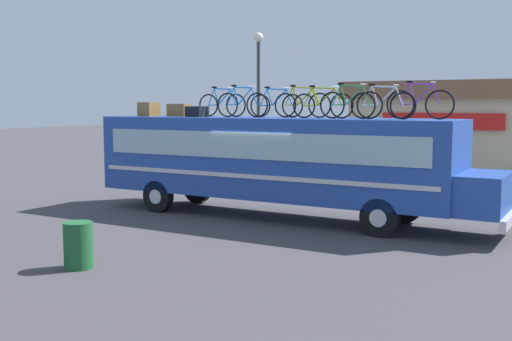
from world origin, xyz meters
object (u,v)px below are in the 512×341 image
luggage_bag_2 (179,110)px  rooftop_bicycle_4 (302,104)px  rooftop_bicycle_7 (382,104)px  bus (278,159)px  rooftop_bicycle_1 (222,104)px  trash_bin (78,245)px  rooftop_bicycle_5 (322,104)px  rooftop_bicycle_6 (351,104)px  street_lamp (258,86)px  rooftop_bicycle_8 (420,103)px  rooftop_bicycle_3 (276,104)px  rooftop_bicycle_2 (242,104)px  luggage_bag_1 (149,109)px  luggage_bag_3 (197,112)px

luggage_bag_2 → rooftop_bicycle_4: rooftop_bicycle_4 is taller
rooftop_bicycle_4 → rooftop_bicycle_7: size_ratio=1.02×
bus → rooftop_bicycle_1: size_ratio=7.07×
trash_bin → rooftop_bicycle_5: bearing=71.6°
luggage_bag_2 → trash_bin: size_ratio=0.73×
rooftop_bicycle_6 → street_lamp: size_ratio=0.29×
rooftop_bicycle_6 → bus: bearing=176.0°
rooftop_bicycle_4 → street_lamp: bearing=128.7°
rooftop_bicycle_1 → rooftop_bicycle_7: rooftop_bicycle_1 is taller
rooftop_bicycle_7 → rooftop_bicycle_8: rooftop_bicycle_8 is taller
rooftop_bicycle_3 → luggage_bag_2: bearing=-177.5°
rooftop_bicycle_2 → rooftop_bicycle_4: size_ratio=0.97×
luggage_bag_1 → bus: bearing=2.4°
luggage_bag_3 → rooftop_bicycle_2: rooftop_bicycle_2 is taller
rooftop_bicycle_3 → rooftop_bicycle_8: (4.19, -0.12, 0.03)m
bus → rooftop_bicycle_8: size_ratio=6.81×
bus → trash_bin: size_ratio=12.82×
rooftop_bicycle_8 → rooftop_bicycle_7: bearing=-154.9°
rooftop_bicycle_5 → rooftop_bicycle_7: 1.68m
rooftop_bicycle_4 → trash_bin: size_ratio=1.92×
luggage_bag_1 → rooftop_bicycle_5: size_ratio=0.31×
rooftop_bicycle_2 → rooftop_bicycle_5: bearing=-0.1°
bus → rooftop_bicycle_3: 1.61m
rooftop_bicycle_4 → rooftop_bicycle_6: 1.75m
rooftop_bicycle_2 → luggage_bag_3: bearing=-177.5°
rooftop_bicycle_2 → street_lamp: size_ratio=0.28×
luggage_bag_1 → luggage_bag_3: size_ratio=1.03×
rooftop_bicycle_5 → trash_bin: (-2.23, -6.70, -2.76)m
luggage_bag_2 → rooftop_bicycle_6: (5.87, -0.39, 0.20)m
rooftop_bicycle_4 → street_lamp: size_ratio=0.29×
bus → rooftop_bicycle_7: rooftop_bicycle_7 is taller
rooftop_bicycle_5 → street_lamp: size_ratio=0.29×
rooftop_bicycle_2 → rooftop_bicycle_8: size_ratio=0.99×
bus → rooftop_bicycle_7: bearing=-2.5°
rooftop_bicycle_3 → rooftop_bicycle_5: bearing=-15.9°
rooftop_bicycle_3 → rooftop_bicycle_6: (2.50, -0.54, 0.02)m
luggage_bag_1 → rooftop_bicycle_1: rooftop_bicycle_1 is taller
rooftop_bicycle_5 → luggage_bag_1: bearing=-179.0°
rooftop_bicycle_7 → street_lamp: size_ratio=0.28×
rooftop_bicycle_4 → rooftop_bicycle_7: rooftop_bicycle_4 is taller
rooftop_bicycle_5 → rooftop_bicycle_6: rooftop_bicycle_6 is taller
trash_bin → street_lamp: street_lamp is taller
bus → rooftop_bicycle_2: 1.92m
luggage_bag_3 → rooftop_bicycle_3: bearing=12.5°
street_lamp → bus: bearing=-56.2°
rooftop_bicycle_7 → rooftop_bicycle_8: 0.93m
trash_bin → luggage_bag_3: bearing=105.6°
rooftop_bicycle_5 → rooftop_bicycle_7: (1.68, -0.04, 0.01)m
rooftop_bicycle_3 → rooftop_bicycle_7: size_ratio=1.00×
rooftop_bicycle_5 → rooftop_bicycle_4: bearing=150.4°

